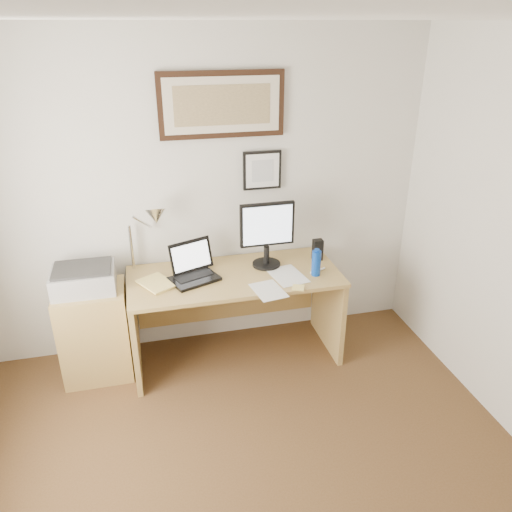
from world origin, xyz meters
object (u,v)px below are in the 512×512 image
object	(u,v)px
water_bottle	(316,263)
desk	(233,296)
laptop	(193,270)
book	(145,288)
printer	(84,279)
side_cabinet	(95,333)
lcd_monitor	(267,232)

from	to	relation	value
water_bottle	desk	distance (m)	0.72
desk	laptop	bearing A→B (deg)	-170.20
water_bottle	laptop	world-z (taller)	laptop
laptop	book	bearing A→B (deg)	-163.99
book	printer	world-z (taller)	printer
printer	book	bearing A→B (deg)	-18.48
side_cabinet	desk	size ratio (longest dim) A/B	0.46
laptop	lcd_monitor	size ratio (longest dim) A/B	0.78
desk	printer	bearing A→B (deg)	-179.17
water_bottle	desk	world-z (taller)	water_bottle
book	desk	distance (m)	0.73
laptop	lcd_monitor	distance (m)	0.63
lcd_monitor	book	bearing A→B (deg)	-170.12
book	printer	distance (m)	0.45
desk	laptop	xyz separation A→B (m)	(-0.31, -0.05, 0.29)
water_bottle	laptop	bearing A→B (deg)	168.88
lcd_monitor	laptop	bearing A→B (deg)	-174.05
water_bottle	desk	size ratio (longest dim) A/B	0.12
book	printer	xyz separation A→B (m)	(-0.42, 0.14, 0.06)
side_cabinet	desk	world-z (taller)	desk
lcd_monitor	printer	bearing A→B (deg)	-179.01
water_bottle	lcd_monitor	xyz separation A→B (m)	(-0.32, 0.24, 0.19)
book	desk	size ratio (longest dim) A/B	0.17
side_cabinet	printer	size ratio (longest dim) A/B	1.66
water_bottle	laptop	xyz separation A→B (m)	(-0.91, 0.18, -0.04)
side_cabinet	water_bottle	world-z (taller)	water_bottle
book	lcd_monitor	size ratio (longest dim) A/B	0.53
desk	side_cabinet	bearing A→B (deg)	-178.11
side_cabinet	printer	distance (m)	0.45
laptop	lcd_monitor	bearing A→B (deg)	5.95
laptop	desk	bearing A→B (deg)	9.80
printer	water_bottle	bearing A→B (deg)	-7.27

